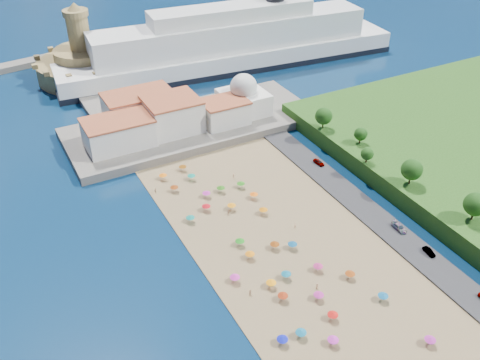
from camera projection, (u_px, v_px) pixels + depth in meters
ground at (272, 258)px, 137.08m from camera, size 700.00×700.00×0.00m
terrace at (192, 125)px, 193.59m from camera, size 90.00×36.00×3.00m
jetty at (106, 101)px, 210.80m from camera, size 18.00×70.00×2.40m
waterfront_buildings at (156, 117)px, 185.41m from camera, size 57.00×29.00×11.00m
domed_building at (244, 97)px, 195.75m from camera, size 16.00×16.00×15.00m
fortress at (84, 63)px, 229.70m from camera, size 40.00×40.00×32.40m
cruise_ship at (232, 46)px, 237.78m from camera, size 156.88×36.97×33.98m
beach_parasols at (295, 283)px, 126.59m from camera, size 31.87×116.07×2.20m
beachgoers at (267, 275)px, 130.44m from camera, size 30.28×94.37×1.85m
parked_cars at (395, 224)px, 146.44m from camera, size 2.22×71.36×1.44m
hillside_trees at (440, 190)px, 144.26m from camera, size 11.44×106.77×8.13m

